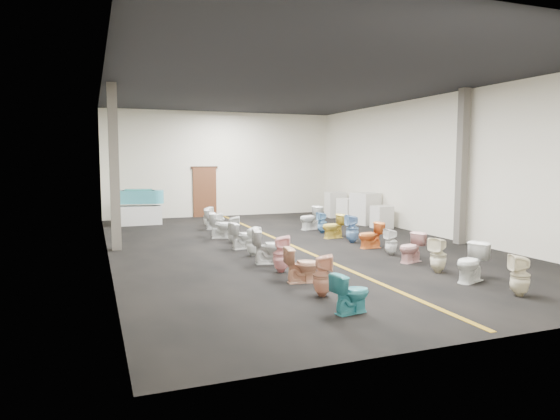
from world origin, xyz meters
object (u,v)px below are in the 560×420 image
Objects in this scene: toilet_right_1 at (471,263)px; toilet_left_5 at (253,241)px; toilet_left_1 at (322,275)px; toilet_left_3 at (281,254)px; toilet_left_8 at (222,225)px; toilet_right_8 at (322,223)px; display_table at (139,215)px; toilet_right_5 at (371,235)px; toilet_right_7 at (333,226)px; toilet_left_0 at (351,293)px; toilet_left_2 at (302,265)px; appliance_crate_c at (350,209)px; toilet_left_7 at (233,230)px; toilet_left_4 at (270,246)px; appliance_crate_d at (335,205)px; toilet_left_6 at (243,235)px; toilet_right_4 at (391,242)px; bathtub at (139,196)px; toilet_right_9 at (310,218)px; toilet_right_3 at (411,248)px; appliance_crate_b at (365,209)px; toilet_left_9 at (217,223)px; toilet_right_2 at (438,255)px; appliance_crate_a at (382,217)px; toilet_right_0 at (520,275)px; toilet_left_10 at (215,219)px; toilet_left_11 at (208,216)px; toilet_right_6 at (352,229)px.

toilet_left_5 is at bearing -162.53° from toilet_right_1.
toilet_left_1 is 4.11m from toilet_left_5.
toilet_left_8 is (-0.04, 5.12, 0.00)m from toilet_left_3.
toilet_left_8 reaches higher than toilet_right_8.
toilet_right_5 reaches higher than display_table.
toilet_left_5 is 0.99× the size of toilet_right_7.
toilet_left_0 is 2.13m from toilet_left_2.
toilet_left_3 is at bearing -60.97° from toilet_right_5.
toilet_left_5 is 1.03× the size of toilet_right_5.
appliance_crate_c is 1.13× the size of toilet_left_7.
toilet_left_8 is (2.15, -4.30, 0.05)m from display_table.
toilet_left_3 is 3.94m from toilet_right_1.
toilet_left_4 is 4.49m from toilet_right_1.
appliance_crate_d reaches higher than toilet_left_8.
toilet_left_6 is 0.98× the size of toilet_right_7.
toilet_left_3 is at bearing -77.09° from toilet_right_4.
bathtub is 2.49× the size of toilet_left_5.
toilet_right_8 is at bearing -11.89° from toilet_right_9.
toilet_left_3 reaches higher than toilet_right_3.
toilet_left_7 reaches higher than toilet_right_7.
bathtub is 2.23× the size of toilet_left_4.
appliance_crate_b is at bearing 123.75° from toilet_right_8.
toilet_left_9 is at bearing -179.08° from toilet_right_1.
toilet_right_8 is at bearing 179.06° from toilet_right_4.
appliance_crate_d is 11.54m from toilet_left_2.
toilet_left_7 reaches higher than toilet_right_2.
toilet_left_1 is at bearing -165.34° from toilet_left_8.
toilet_right_4 is at bearing -1.82° from toilet_right_5.
toilet_left_0 is at bearing -94.31° from toilet_right_1.
appliance_crate_a is at bearing -17.18° from toilet_left_1.
appliance_crate_d is at bearing 90.00° from appliance_crate_c.
toilet_right_5 is at bearing -108.64° from toilet_left_7.
toilet_right_2 is (-0.17, 2.07, 0.01)m from toilet_right_0.
toilet_left_3 reaches higher than toilet_left_1.
appliance_crate_c is 1.25× the size of toilet_left_10.
toilet_left_0 is 8.74m from toilet_right_8.
toilet_left_11 is (0.11, 3.97, -0.04)m from toilet_left_7.
toilet_left_0 is at bearing -165.35° from toilet_left_8.
toilet_right_9 is at bearing -30.09° from toilet_left_0.
appliance_crate_b is (0.00, 1.17, 0.20)m from appliance_crate_a.
appliance_crate_b is at bearing 139.94° from toilet_right_2.
appliance_crate_b is 1.12× the size of appliance_crate_d.
toilet_right_6 is at bearing -142.21° from toilet_left_9.
appliance_crate_a reaches higher than toilet_left_10.
toilet_left_0 is 6.20m from toilet_left_6.
toilet_left_0 is at bearing -164.55° from toilet_left_10.
toilet_left_3 is at bearing -76.91° from display_table.
toilet_left_7 is at bearing -75.09° from toilet_right_9.
bathtub reaches higher than toilet_right_7.
appliance_crate_b is 1.68× the size of toilet_right_8.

